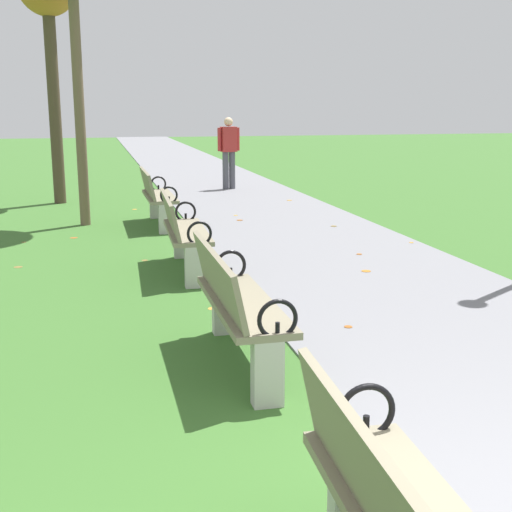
{
  "coord_description": "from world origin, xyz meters",
  "views": [
    {
      "loc": [
        -1.49,
        -1.75,
        1.93
      ],
      "look_at": [
        -0.05,
        4.25,
        0.55
      ],
      "focal_mm": 47.82,
      "sensor_mm": 36.0,
      "label": 1
    }
  ],
  "objects_px": {
    "park_bench_4": "(156,196)",
    "pedestrian_walking": "(229,149)",
    "park_bench_3": "(182,231)",
    "park_bench_2": "(236,303)"
  },
  "relations": [
    {
      "from": "park_bench_3",
      "to": "park_bench_2",
      "type": "bearing_deg",
      "value": -90.0
    },
    {
      "from": "park_bench_3",
      "to": "pedestrian_walking",
      "type": "relative_size",
      "value": 1.0
    },
    {
      "from": "park_bench_4",
      "to": "park_bench_3",
      "type": "bearing_deg",
      "value": -90.0
    },
    {
      "from": "park_bench_4",
      "to": "pedestrian_walking",
      "type": "distance_m",
      "value": 4.88
    },
    {
      "from": "park_bench_2",
      "to": "park_bench_3",
      "type": "height_order",
      "value": "same"
    },
    {
      "from": "park_bench_2",
      "to": "park_bench_3",
      "type": "relative_size",
      "value": 0.99
    },
    {
      "from": "pedestrian_walking",
      "to": "park_bench_4",
      "type": "bearing_deg",
      "value": -115.16
    },
    {
      "from": "park_bench_2",
      "to": "park_bench_4",
      "type": "relative_size",
      "value": 1.0
    },
    {
      "from": "park_bench_2",
      "to": "park_bench_4",
      "type": "xyz_separation_m",
      "value": [
        0.0,
        6.23,
        0.0
      ]
    },
    {
      "from": "park_bench_3",
      "to": "pedestrian_walking",
      "type": "bearing_deg",
      "value": 74.77
    }
  ]
}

